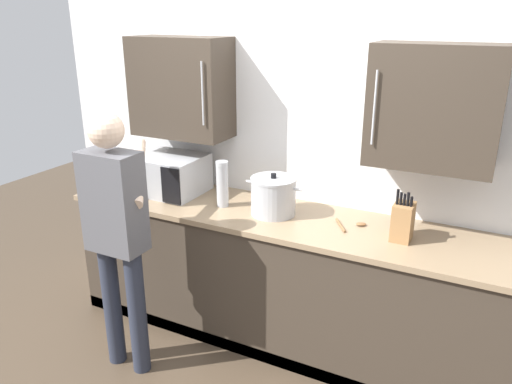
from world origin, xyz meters
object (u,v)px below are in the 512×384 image
Objects in this scene: knife_block at (403,221)px; wooden_spoon at (352,225)px; person_figure at (116,224)px; microwave_oven at (163,173)px; stock_pot at (273,196)px; thermos_flask at (222,184)px.

wooden_spoon is at bearing 170.26° from knife_block.
wooden_spoon is 1.41m from person_figure.
microwave_oven is 1.72m from knife_block.
stock_pot is (0.90, -0.03, -0.01)m from microwave_oven.
stock_pot is at bearing 4.50° from thermos_flask.
stock_pot reaches higher than wooden_spoon.
thermos_flask is 1.52× the size of wooden_spoon.
stock_pot is 0.36m from thermos_flask.
thermos_flask is at bearing -6.26° from microwave_oven.
thermos_flask is (0.53, -0.06, 0.02)m from microwave_oven.
knife_block is 0.19× the size of person_figure.
person_figure reaches higher than thermos_flask.
knife_block is at bearing -9.74° from wooden_spoon.
thermos_flask reaches higher than stock_pot.
wooden_spoon is (0.51, 0.04, -0.11)m from stock_pot.
stock_pot is at bearing 46.10° from person_figure.
microwave_oven is 1.41m from wooden_spoon.
wooden_spoon is at bearing 4.28° from thermos_flask.
person_figure is (-0.68, -0.71, -0.06)m from stock_pot.
thermos_flask is 0.19× the size of person_figure.
person_figure is at bearing -115.27° from thermos_flask.
microwave_oven is 0.48× the size of person_figure.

